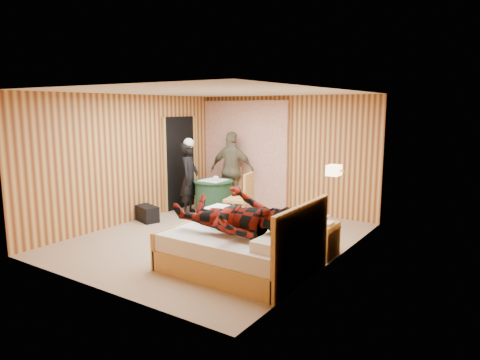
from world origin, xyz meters
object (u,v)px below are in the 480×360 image
Objects in this scene: bed at (242,247)px; wall_lamp at (334,170)px; nightstand at (322,239)px; duffel_bag at (147,214)px; chair_near at (243,195)px; woman_standing at (189,178)px; round_table at (214,197)px; chair_far at (231,185)px; man_at_table at (232,170)px; man_on_bed at (234,205)px.

wall_lamp is at bearing 59.46° from bed.
nightstand reaches higher than duffel_bag.
chair_near is (-1.21, 1.86, 0.29)m from bed.
bed is 1.28× the size of woman_standing.
round_table is 0.68m from chair_far.
duffel_bag is (-2.98, 1.05, -0.15)m from bed.
round_table is at bearing 163.33° from wall_lamp.
chair_near is at bearing -116.02° from woman_standing.
wall_lamp is 3.95m from duffel_bag.
bed reaches higher than chair_near.
wall_lamp is at bearing 22.28° from duffel_bag.
nightstand is at bearing 56.74° from chair_near.
woman_standing is 1.05m from man_at_table.
wall_lamp reaches higher than duffel_bag.
man_at_table is (-2.96, 1.86, 0.59)m from nightstand.
bed is at bearing -120.54° from wall_lamp.
woman_standing reaches higher than chair_far.
round_table is 0.47× the size of man_on_bed.
duffel_bag is at bearing 156.96° from man_on_bed.
wall_lamp is at bearing 63.87° from man_on_bed.
bed reaches higher than duffel_bag.
chair_far is (-0.02, 0.66, 0.17)m from round_table.
man_on_bed reaches higher than bed.
duffel_bag is 0.31× the size of man_on_bed.
woman_standing is at bearing -150.78° from round_table.
man_on_bed is (2.25, -3.14, 0.41)m from chair_far.
nightstand is 2.13m from chair_near.
duffel_bag is 3.36m from man_on_bed.
wall_lamp is 1.07m from nightstand.
wall_lamp is 0.31× the size of round_table.
wall_lamp is 0.47× the size of duffel_bag.
bed reaches higher than chair_far.
chair_near is 1.50m from man_at_table.
chair_near is at bearing 42.31° from duffel_bag.
bed is 3.65× the size of nightstand.
chair_far is 3.88m from man_on_bed.
woman_standing is at bearing 140.29° from man_on_bed.
bed is 3.73m from man_at_table.
bed is 2.24m from chair_near.
man_on_bed reaches higher than nightstand.
man_on_bed is (0.02, -0.23, 0.65)m from bed.
nightstand is at bearing -99.29° from wall_lamp.
duffel_bag is 1.18m from woman_standing.
man_at_table reaches higher than round_table.
man_on_bed is at bearing -84.27° from bed.
round_table is at bearing -102.30° from chair_far.
woman_standing is 0.87× the size of man_on_bed.
chair_near is (-2.00, 0.51, -0.70)m from wall_lamp.
woman_standing is (-0.45, -0.25, 0.40)m from round_table.
nightstand is 0.98× the size of duffel_bag.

